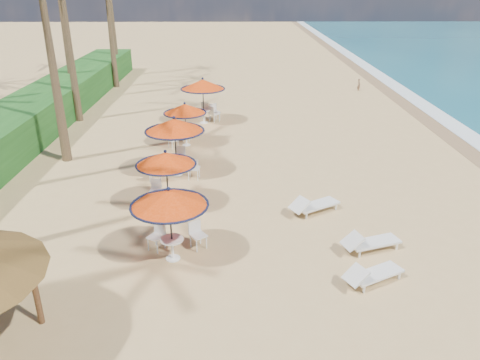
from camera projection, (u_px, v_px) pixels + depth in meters
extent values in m
plane|color=tan|center=(335.00, 264.00, 13.44)|extent=(160.00, 160.00, 0.00)
cube|color=olive|center=(467.00, 147.00, 22.70)|extent=(1.40, 140.00, 0.02)
cube|color=#194716|center=(20.00, 125.00, 23.04)|extent=(3.00, 40.00, 1.80)
cylinder|color=black|center=(171.00, 226.00, 13.26)|extent=(0.05, 0.05, 2.22)
cone|color=#D04012|center=(169.00, 198.00, 12.91)|extent=(2.22, 2.22, 0.48)
torus|color=black|center=(169.00, 205.00, 13.00)|extent=(2.22, 2.22, 0.07)
sphere|color=black|center=(168.00, 189.00, 12.80)|extent=(0.12, 0.12, 0.12)
cylinder|color=silver|center=(172.00, 239.00, 13.44)|extent=(0.67, 0.67, 0.04)
cylinder|color=silver|center=(172.00, 249.00, 13.56)|extent=(0.08, 0.08, 0.67)
cylinder|color=black|center=(167.00, 181.00, 16.32)|extent=(0.05, 0.05, 2.11)
cone|color=#D04012|center=(166.00, 159.00, 15.99)|extent=(2.11, 2.11, 0.46)
torus|color=black|center=(166.00, 164.00, 16.08)|extent=(2.11, 2.11, 0.06)
sphere|color=black|center=(165.00, 151.00, 15.89)|extent=(0.11, 0.11, 0.11)
cylinder|color=silver|center=(168.00, 192.00, 16.49)|extent=(0.64, 0.64, 0.04)
cylinder|color=silver|center=(168.00, 200.00, 16.61)|extent=(0.07, 0.07, 0.64)
cylinder|color=black|center=(176.00, 147.00, 19.06)|extent=(0.05, 0.05, 2.42)
cone|color=#D04012|center=(174.00, 125.00, 18.69)|extent=(2.42, 2.42, 0.53)
torus|color=black|center=(175.00, 131.00, 18.78)|extent=(2.42, 2.42, 0.07)
sphere|color=black|center=(174.00, 118.00, 18.57)|extent=(0.13, 0.13, 0.13)
cylinder|color=silver|center=(176.00, 159.00, 19.26)|extent=(0.74, 0.74, 0.04)
cylinder|color=silver|center=(177.00, 166.00, 19.40)|extent=(0.08, 0.08, 0.74)
cylinder|color=black|center=(186.00, 125.00, 22.55)|extent=(0.04, 0.04, 2.07)
cone|color=#D04012|center=(185.00, 109.00, 22.23)|extent=(2.07, 2.07, 0.45)
torus|color=black|center=(185.00, 113.00, 22.31)|extent=(2.07, 2.07, 0.06)
sphere|color=black|center=(184.00, 103.00, 22.13)|extent=(0.11, 0.11, 0.11)
cylinder|color=silver|center=(186.00, 133.00, 22.72)|extent=(0.63, 0.63, 0.04)
cylinder|color=silver|center=(186.00, 139.00, 22.84)|extent=(0.07, 0.07, 0.63)
cylinder|color=black|center=(203.00, 102.00, 26.00)|extent=(0.05, 0.05, 2.46)
cone|color=#D04012|center=(203.00, 84.00, 25.61)|extent=(2.46, 2.46, 0.54)
torus|color=black|center=(203.00, 89.00, 25.71)|extent=(2.47, 2.47, 0.08)
sphere|color=black|center=(203.00, 79.00, 25.49)|extent=(0.13, 0.13, 0.13)
cylinder|color=silver|center=(204.00, 110.00, 26.20)|extent=(0.75, 0.75, 0.04)
cylinder|color=silver|center=(204.00, 116.00, 26.34)|extent=(0.09, 0.09, 0.75)
cube|color=silver|center=(377.00, 274.00, 12.58)|extent=(1.60, 1.19, 0.06)
cube|color=silver|center=(356.00, 275.00, 12.18)|extent=(0.70, 0.72, 0.38)
cube|color=silver|center=(376.00, 278.00, 12.64)|extent=(0.05, 0.05, 0.21)
cube|color=silver|center=(374.00, 242.00, 14.06)|extent=(1.68, 1.06, 0.06)
cube|color=silver|center=(352.00, 241.00, 13.73)|extent=(0.68, 0.71, 0.39)
cube|color=silver|center=(374.00, 246.00, 14.12)|extent=(0.06, 0.06, 0.22)
cube|color=silver|center=(317.00, 205.00, 16.35)|extent=(1.69, 1.33, 0.07)
cube|color=silver|center=(299.00, 205.00, 15.88)|extent=(0.77, 0.78, 0.40)
cube|color=silver|center=(317.00, 209.00, 16.41)|extent=(0.06, 0.06, 0.23)
cylinder|color=brown|center=(34.00, 284.00, 10.74)|extent=(0.15, 0.15, 2.19)
cone|color=brown|center=(52.00, 61.00, 19.35)|extent=(0.44, 0.44, 8.80)
cone|color=brown|center=(68.00, 36.00, 25.10)|extent=(0.44, 0.44, 9.36)
cone|color=brown|center=(63.00, 18.00, 29.32)|extent=(0.44, 0.44, 10.52)
cone|color=brown|center=(110.00, 28.00, 33.51)|extent=(0.44, 0.44, 8.54)
cone|color=brown|center=(111.00, 12.00, 36.95)|extent=(0.44, 0.44, 10.13)
imported|color=brown|center=(359.00, 84.00, 33.79)|extent=(0.25, 0.36, 0.94)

